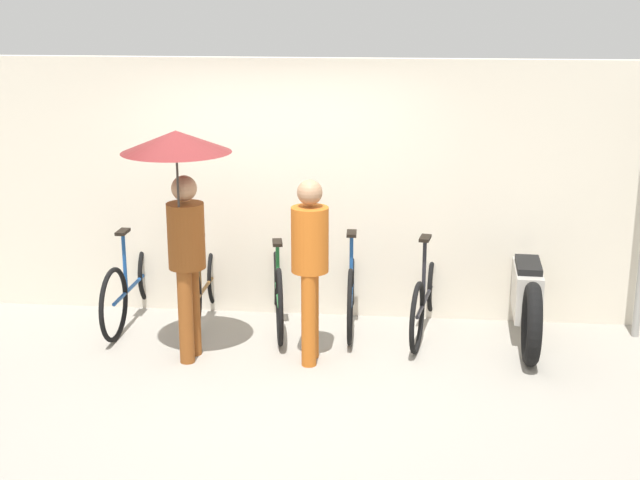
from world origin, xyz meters
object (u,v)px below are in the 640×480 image
(parked_bicycle_1, at_px, (205,285))
(parked_bicycle_2, at_px, (277,286))
(pedestrian_leading, at_px, (180,187))
(motorcycle, at_px, (526,295))
(parked_bicycle_4, at_px, (426,295))
(parked_bicycle_0, at_px, (133,283))
(parked_bicycle_3, at_px, (351,287))
(pedestrian_center, at_px, (310,258))

(parked_bicycle_1, bearing_deg, parked_bicycle_2, -88.92)
(parked_bicycle_1, distance_m, pedestrian_leading, 1.55)
(pedestrian_leading, distance_m, motorcycle, 3.35)
(motorcycle, bearing_deg, parked_bicycle_4, 89.84)
(parked_bicycle_2, distance_m, pedestrian_leading, 1.68)
(parked_bicycle_2, xyz_separation_m, pedestrian_leading, (-0.65, -1.01, 1.18))
(parked_bicycle_0, relative_size, pedestrian_leading, 0.88)
(parked_bicycle_2, distance_m, motorcycle, 2.36)
(parked_bicycle_2, height_order, pedestrian_leading, pedestrian_leading)
(parked_bicycle_0, relative_size, parked_bicycle_3, 1.07)
(parked_bicycle_4, xyz_separation_m, motorcycle, (0.93, -0.05, 0.05))
(parked_bicycle_2, distance_m, parked_bicycle_4, 1.43)
(parked_bicycle_2, height_order, parked_bicycle_3, parked_bicycle_2)
(parked_bicycle_0, distance_m, parked_bicycle_4, 2.86)
(parked_bicycle_3, xyz_separation_m, pedestrian_leading, (-1.37, -1.06, 1.19))
(parked_bicycle_1, bearing_deg, parked_bicycle_0, 91.02)
(parked_bicycle_2, relative_size, pedestrian_leading, 0.85)
(motorcycle, bearing_deg, pedestrian_center, 115.12)
(parked_bicycle_3, relative_size, pedestrian_center, 1.03)
(motorcycle, bearing_deg, parked_bicycle_0, 91.90)
(pedestrian_center, xyz_separation_m, motorcycle, (1.94, 0.79, -0.54))
(parked_bicycle_1, relative_size, parked_bicycle_2, 1.00)
(pedestrian_leading, bearing_deg, parked_bicycle_4, -148.94)
(parked_bicycle_1, relative_size, pedestrian_leading, 0.85)
(parked_bicycle_4, height_order, pedestrian_center, pedestrian_center)
(parked_bicycle_0, bearing_deg, parked_bicycle_1, -88.03)
(parked_bicycle_3, distance_m, motorcycle, 1.65)
(parked_bicycle_1, bearing_deg, parked_bicycle_4, -90.55)
(pedestrian_center, bearing_deg, pedestrian_leading, 7.43)
(pedestrian_center, bearing_deg, parked_bicycle_1, -36.80)
(parked_bicycle_0, bearing_deg, motorcycle, -89.87)
(parked_bicycle_2, relative_size, pedestrian_center, 1.07)
(parked_bicycle_0, distance_m, motorcycle, 3.79)
(parked_bicycle_2, bearing_deg, parked_bicycle_1, 80.39)
(parked_bicycle_2, xyz_separation_m, parked_bicycle_4, (1.43, -0.04, -0.03))
(parked_bicycle_1, distance_m, parked_bicycle_2, 0.71)
(motorcycle, bearing_deg, pedestrian_leading, 109.86)
(parked_bicycle_1, xyz_separation_m, motorcycle, (3.07, -0.08, 0.04))
(parked_bicycle_0, relative_size, parked_bicycle_1, 1.04)
(parked_bicycle_1, relative_size, parked_bicycle_3, 1.03)
(parked_bicycle_0, bearing_deg, parked_bicycle_3, -86.71)
(parked_bicycle_0, height_order, parked_bicycle_1, parked_bicycle_1)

